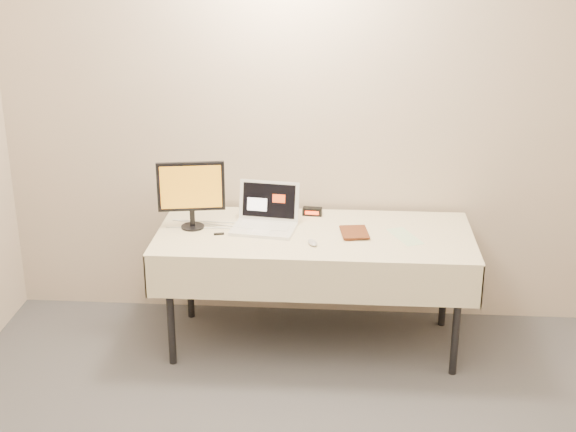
# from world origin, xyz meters

# --- Properties ---
(back_wall) EXTENTS (4.00, 0.10, 2.70)m
(back_wall) POSITION_xyz_m (0.00, 2.50, 1.35)
(back_wall) COLOR beige
(back_wall) RESTS_ON ground
(table) EXTENTS (1.86, 0.81, 0.74)m
(table) POSITION_xyz_m (0.00, 2.05, 0.68)
(table) COLOR black
(table) RESTS_ON ground
(laptop) EXTENTS (0.40, 0.36, 0.25)m
(laptop) POSITION_xyz_m (-0.30, 2.12, 0.80)
(laptop) COLOR white
(laptop) RESTS_ON table
(monitor) EXTENTS (0.40, 0.16, 0.41)m
(monitor) POSITION_xyz_m (-0.73, 2.08, 0.98)
(monitor) COLOR black
(monitor) RESTS_ON table
(book) EXTENTS (0.16, 0.04, 0.21)m
(book) POSITION_xyz_m (0.16, 2.02, 0.84)
(book) COLOR #903F1A
(book) RESTS_ON table
(alarm_clock) EXTENTS (0.12, 0.06, 0.05)m
(alarm_clock) POSITION_xyz_m (-0.03, 2.34, 0.76)
(alarm_clock) COLOR black
(alarm_clock) RESTS_ON table
(clicker) EXTENTS (0.08, 0.11, 0.02)m
(clicker) POSITION_xyz_m (-0.00, 1.86, 0.75)
(clicker) COLOR #B6B6B8
(clicker) RESTS_ON table
(paper_form) EXTENTS (0.21, 0.30, 0.00)m
(paper_form) POSITION_xyz_m (0.53, 2.02, 0.74)
(paper_form) COLOR #C4E8B8
(paper_form) RESTS_ON table
(usb_dongle) EXTENTS (0.06, 0.03, 0.01)m
(usb_dongle) POSITION_xyz_m (-0.56, 1.97, 0.74)
(usb_dongle) COLOR black
(usb_dongle) RESTS_ON table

